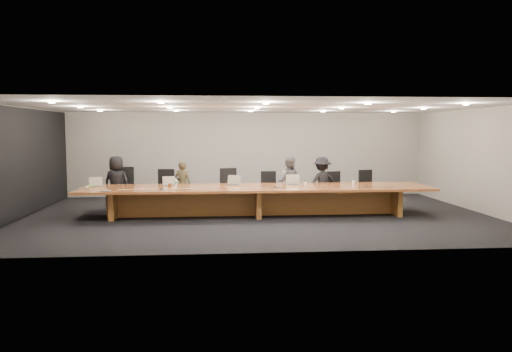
# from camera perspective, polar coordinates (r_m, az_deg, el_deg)

# --- Properties ---
(ground) EXTENTS (12.00, 12.00, 0.00)m
(ground) POSITION_cam_1_polar(r_m,az_deg,el_deg) (13.01, 0.11, -4.51)
(ground) COLOR black
(ground) RESTS_ON ground
(back_wall) EXTENTS (12.00, 0.02, 2.80)m
(back_wall) POSITION_cam_1_polar(r_m,az_deg,el_deg) (16.83, -1.08, 2.49)
(back_wall) COLOR beige
(back_wall) RESTS_ON ground
(left_wall_panel) EXTENTS (0.08, 7.84, 2.74)m
(left_wall_panel) POSITION_cam_1_polar(r_m,az_deg,el_deg) (13.68, -25.53, 1.25)
(left_wall_panel) COLOR black
(left_wall_panel) RESTS_ON ground
(conference_table) EXTENTS (9.00, 1.80, 0.75)m
(conference_table) POSITION_cam_1_polar(r_m,az_deg,el_deg) (12.93, 0.11, -2.24)
(conference_table) COLOR brown
(conference_table) RESTS_ON ground
(chair_far_left) EXTENTS (0.71, 0.71, 1.20)m
(chair_far_left) POSITION_cam_1_polar(r_m,az_deg,el_deg) (14.36, -14.73, -1.34)
(chair_far_left) COLOR black
(chair_far_left) RESTS_ON ground
(chair_left) EXTENTS (0.69, 0.69, 1.13)m
(chair_left) POSITION_cam_1_polar(r_m,az_deg,el_deg) (14.24, -10.48, -1.45)
(chair_left) COLOR black
(chair_left) RESTS_ON ground
(chair_mid_left) EXTENTS (0.73, 0.73, 1.16)m
(chair_mid_left) POSITION_cam_1_polar(r_m,az_deg,el_deg) (14.06, -2.90, -1.40)
(chair_mid_left) COLOR black
(chair_mid_left) RESTS_ON ground
(chair_mid_right) EXTENTS (0.55, 0.55, 1.05)m
(chair_mid_right) POSITION_cam_1_polar(r_m,az_deg,el_deg) (14.30, 1.49, -1.51)
(chair_mid_right) COLOR black
(chair_mid_right) RESTS_ON ground
(chair_right) EXTENTS (0.66, 0.66, 1.04)m
(chair_right) POSITION_cam_1_polar(r_m,az_deg,el_deg) (14.54, 9.23, -1.48)
(chair_right) COLOR black
(chair_right) RESTS_ON ground
(chair_far_right) EXTENTS (0.69, 0.69, 1.07)m
(chair_far_right) POSITION_cam_1_polar(r_m,az_deg,el_deg) (14.90, 12.84, -1.32)
(chair_far_right) COLOR black
(chair_far_right) RESTS_ON ground
(person_a) EXTENTS (0.83, 0.65, 1.51)m
(person_a) POSITION_cam_1_polar(r_m,az_deg,el_deg) (14.25, -15.65, -0.80)
(person_a) COLOR black
(person_a) RESTS_ON ground
(person_b) EXTENTS (0.58, 0.48, 1.37)m
(person_b) POSITION_cam_1_polar(r_m,az_deg,el_deg) (14.08, -8.37, -1.02)
(person_b) COLOR #39321F
(person_b) RESTS_ON ground
(person_c) EXTENTS (0.86, 0.76, 1.47)m
(person_c) POSITION_cam_1_polar(r_m,az_deg,el_deg) (14.24, 3.79, -0.69)
(person_c) COLOR #5C5B5E
(person_c) RESTS_ON ground
(person_d) EXTENTS (1.04, 0.75, 1.46)m
(person_d) POSITION_cam_1_polar(r_m,az_deg,el_deg) (14.34, 7.55, -0.72)
(person_d) COLOR black
(person_d) RESTS_ON ground
(laptop_a) EXTENTS (0.38, 0.32, 0.26)m
(laptop_a) POSITION_cam_1_polar(r_m,az_deg,el_deg) (13.48, -17.81, -0.65)
(laptop_a) COLOR #BBAB8E
(laptop_a) RESTS_ON conference_table
(laptop_b) EXTENTS (0.38, 0.32, 0.26)m
(laptop_b) POSITION_cam_1_polar(r_m,az_deg,el_deg) (13.23, -9.83, -0.58)
(laptop_b) COLOR tan
(laptop_b) RESTS_ON conference_table
(laptop_c) EXTENTS (0.43, 0.38, 0.28)m
(laptop_c) POSITION_cam_1_polar(r_m,az_deg,el_deg) (13.16, -2.71, -0.49)
(laptop_c) COLOR tan
(laptop_c) RESTS_ON conference_table
(laptop_d) EXTENTS (0.40, 0.31, 0.29)m
(laptop_d) POSITION_cam_1_polar(r_m,az_deg,el_deg) (13.28, 4.37, -0.43)
(laptop_d) COLOR #B6AB8B
(laptop_d) RESTS_ON conference_table
(water_bottle) EXTENTS (0.08, 0.08, 0.19)m
(water_bottle) POSITION_cam_1_polar(r_m,az_deg,el_deg) (13.16, -9.16, -0.74)
(water_bottle) COLOR silver
(water_bottle) RESTS_ON conference_table
(amber_mug) EXTENTS (0.08, 0.08, 0.10)m
(amber_mug) POSITION_cam_1_polar(r_m,az_deg,el_deg) (12.92, -9.82, -1.07)
(amber_mug) COLOR brown
(amber_mug) RESTS_ON conference_table
(paper_cup_near) EXTENTS (0.10, 0.10, 0.09)m
(paper_cup_near) POSITION_cam_1_polar(r_m,az_deg,el_deg) (13.18, 5.68, -0.91)
(paper_cup_near) COLOR white
(paper_cup_near) RESTS_ON conference_table
(paper_cup_far) EXTENTS (0.11, 0.11, 0.10)m
(paper_cup_far) POSITION_cam_1_polar(r_m,az_deg,el_deg) (13.75, 11.09, -0.72)
(paper_cup_far) COLOR white
(paper_cup_far) RESTS_ON conference_table
(notepad) EXTENTS (0.27, 0.24, 0.01)m
(notepad) POSITION_cam_1_polar(r_m,az_deg,el_deg) (13.52, -18.38, -1.17)
(notepad) COLOR white
(notepad) RESTS_ON conference_table
(lime_gadget) EXTENTS (0.19, 0.14, 0.03)m
(lime_gadget) POSITION_cam_1_polar(r_m,az_deg,el_deg) (13.51, -18.37, -1.09)
(lime_gadget) COLOR #5EB12F
(lime_gadget) RESTS_ON notepad
(av_box) EXTENTS (0.23, 0.19, 0.03)m
(av_box) POSITION_cam_1_polar(r_m,az_deg,el_deg) (12.44, -16.79, -1.62)
(av_box) COLOR #A0A1A5
(av_box) RESTS_ON conference_table
(mic_left) EXTENTS (0.17, 0.17, 0.03)m
(mic_left) POSITION_cam_1_polar(r_m,az_deg,el_deg) (12.47, -10.74, -1.47)
(mic_left) COLOR black
(mic_left) RESTS_ON conference_table
(mic_center) EXTENTS (0.15, 0.15, 0.03)m
(mic_center) POSITION_cam_1_polar(r_m,az_deg,el_deg) (12.67, 2.23, -1.28)
(mic_center) COLOR black
(mic_center) RESTS_ON conference_table
(mic_right) EXTENTS (0.16, 0.16, 0.03)m
(mic_right) POSITION_cam_1_polar(r_m,az_deg,el_deg) (13.11, 12.46, -1.17)
(mic_right) COLOR black
(mic_right) RESTS_ON conference_table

